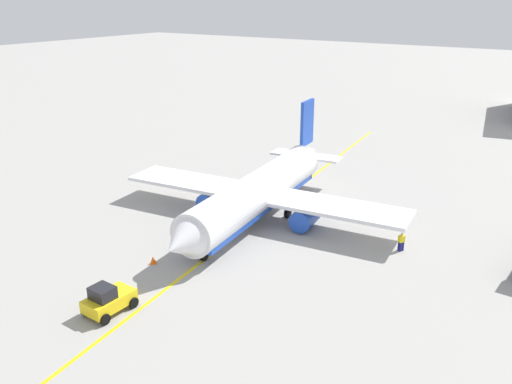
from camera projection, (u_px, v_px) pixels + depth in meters
The scene contains 6 objects.
ground_plane at pixel (256, 220), 54.22m from camera, with size 400.00×400.00×0.00m, color #9E9B96.
airplane at pixel (258, 193), 53.64m from camera, with size 30.68×30.26×9.91m.
pushback_tug at pixel (108, 300), 38.24m from camera, with size 3.67×2.42×2.20m.
refueling_worker at pixel (401, 242), 47.51m from camera, with size 0.63×0.58×1.71m.
safety_cone_nose at pixel (153, 260), 45.39m from camera, with size 0.59×0.59×0.65m, color #F2590F.
taxi_line_marking at pixel (256, 220), 54.22m from camera, with size 82.54×0.30×0.01m, color yellow.
Camera 1 is at (41.68, 27.43, 21.41)m, focal length 37.88 mm.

